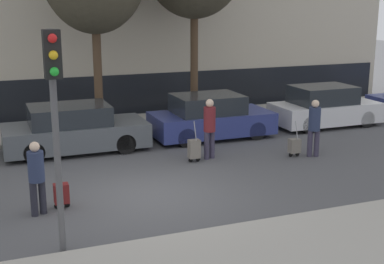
# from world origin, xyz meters

# --- Properties ---
(ground_plane) EXTENTS (80.00, 80.00, 0.00)m
(ground_plane) POSITION_xyz_m (0.00, 0.00, 0.00)
(ground_plane) COLOR #4C4C4F
(sidewalk_near) EXTENTS (28.00, 2.50, 0.12)m
(sidewalk_near) POSITION_xyz_m (0.00, -3.75, 0.06)
(sidewalk_near) COLOR #A39E93
(sidewalk_near) RESTS_ON ground_plane
(sidewalk_far) EXTENTS (28.00, 3.00, 0.12)m
(sidewalk_far) POSITION_xyz_m (0.00, 7.00, 0.06)
(sidewalk_far) COLOR #A39E93
(sidewalk_far) RESTS_ON ground_plane
(parked_car_1) EXTENTS (4.25, 1.90, 1.42)m
(parked_car_1) POSITION_xyz_m (-1.03, 4.46, 0.66)
(parked_car_1) COLOR #4C5156
(parked_car_1) RESTS_ON ground_plane
(parked_car_2) EXTENTS (3.98, 1.91, 1.44)m
(parked_car_2) POSITION_xyz_m (3.47, 4.51, 0.67)
(parked_car_2) COLOR navy
(parked_car_2) RESTS_ON ground_plane
(parked_car_3) EXTENTS (3.91, 1.78, 1.47)m
(parked_car_3) POSITION_xyz_m (8.01, 4.58, 0.68)
(parked_car_3) COLOR silver
(parked_car_3) RESTS_ON ground_plane
(pedestrian_left) EXTENTS (0.34, 0.34, 1.61)m
(pedestrian_left) POSITION_xyz_m (-2.58, -0.30, 0.91)
(pedestrian_left) COLOR #23232D
(pedestrian_left) RESTS_ON ground_plane
(trolley_left) EXTENTS (0.34, 0.29, 1.09)m
(trolley_left) POSITION_xyz_m (-2.07, -0.10, 0.33)
(trolley_left) COLOR maroon
(trolley_left) RESTS_ON ground_plane
(pedestrian_center) EXTENTS (0.34, 0.34, 1.75)m
(pedestrian_center) POSITION_xyz_m (2.45, 2.22, 1.00)
(pedestrian_center) COLOR #383347
(pedestrian_center) RESTS_ON ground_plane
(trolley_center) EXTENTS (0.34, 0.29, 1.18)m
(trolley_center) POSITION_xyz_m (1.92, 2.07, 0.38)
(trolley_center) COLOR slate
(trolley_center) RESTS_ON ground_plane
(pedestrian_right) EXTENTS (0.34, 0.34, 1.68)m
(pedestrian_right) POSITION_xyz_m (5.37, 1.33, 0.95)
(pedestrian_right) COLOR #383347
(pedestrian_right) RESTS_ON ground_plane
(trolley_right) EXTENTS (0.34, 0.29, 1.07)m
(trolley_right) POSITION_xyz_m (4.86, 1.51, 0.32)
(trolley_right) COLOR slate
(trolley_right) RESTS_ON ground_plane
(traffic_light) EXTENTS (0.28, 0.47, 3.99)m
(traffic_light) POSITION_xyz_m (-2.35, -2.36, 2.84)
(traffic_light) COLOR #515154
(traffic_light) RESTS_ON ground_plane
(parked_bicycle) EXTENTS (1.77, 0.06, 0.96)m
(parked_bicycle) POSITION_xyz_m (-0.31, 6.99, 0.49)
(parked_bicycle) COLOR black
(parked_bicycle) RESTS_ON sidewalk_far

